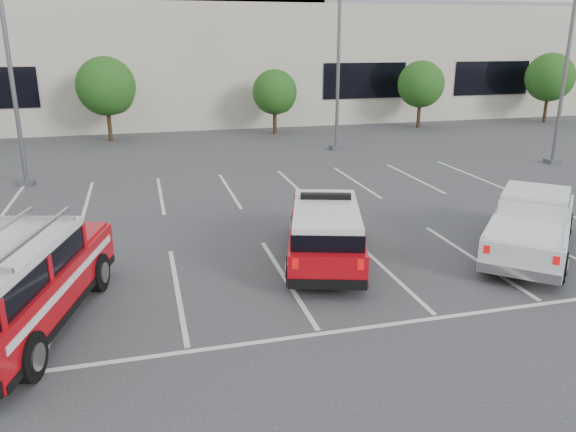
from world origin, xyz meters
name	(u,v)px	position (x,y,z in m)	size (l,w,h in m)	color
ground	(286,279)	(0.00, 0.00, 0.00)	(120.00, 120.00, 0.00)	#363638
stall_markings	(251,224)	(0.00, 4.50, 0.01)	(23.00, 15.00, 0.01)	silver
convention_building	(182,53)	(0.18, 31.86, 4.72)	(60.00, 16.99, 13.20)	beige
tree_mid_left	(108,88)	(-4.91, 22.05, 3.04)	(3.37, 3.37, 4.85)	#3F2B19
tree_mid_right	(276,94)	(5.09, 22.05, 2.50)	(2.77, 2.77, 3.99)	#3F2B19
tree_right	(422,86)	(15.09, 22.05, 2.77)	(3.07, 3.07, 4.42)	#3F2B19
tree_far_right	(550,79)	(25.09, 22.05, 3.04)	(3.37, 3.37, 4.85)	#3F2B19
light_pole_left	(8,55)	(-8.00, 12.00, 5.19)	(0.90, 0.60, 10.24)	#59595E
light_pole_mid	(339,51)	(7.00, 16.00, 5.19)	(0.90, 0.60, 10.24)	#59595E
light_pole_right	(568,52)	(16.00, 10.00, 5.19)	(0.90, 0.60, 10.24)	#59595E
fire_chief_suv	(325,236)	(1.34, 0.90, 0.73)	(3.27, 5.43, 1.80)	#AB080F
white_pickup	(531,230)	(7.14, 0.05, 0.68)	(5.18, 5.43, 1.71)	silver
ladder_suv	(12,291)	(-6.06, -1.11, 0.92)	(3.71, 6.23, 2.30)	#AB080F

